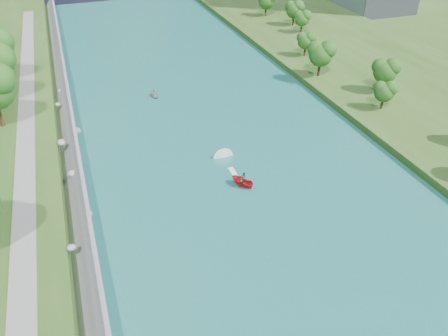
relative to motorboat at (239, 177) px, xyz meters
name	(u,v)px	position (x,y,z in m)	size (l,w,h in m)	color
ground	(280,235)	(0.74, -13.89, -0.75)	(260.00, 260.00, 0.00)	#2D5119
river_water	(229,160)	(0.74, 6.11, -0.70)	(55.00, 240.00, 0.10)	#1A6457
riprap_bank	(74,186)	(-25.10, 5.07, 1.04)	(4.72, 236.00, 4.43)	slate
riverside_path	(25,181)	(-31.76, 6.11, 2.80)	(3.00, 200.00, 0.10)	gray
trees_east	(426,98)	(39.56, 4.30, 5.57)	(18.78, 140.03, 11.58)	#124311
motorboat	(239,177)	(0.00, 0.00, 0.00)	(3.60, 18.80, 2.20)	red
raft	(155,95)	(-5.91, 35.57, -0.29)	(2.77, 3.50, 1.55)	gray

